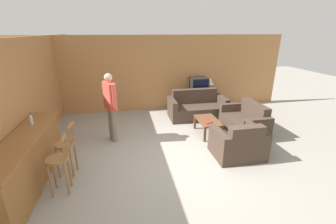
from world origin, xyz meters
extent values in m
plane|color=gray|center=(0.00, 0.00, 0.00)|extent=(24.00, 24.00, 0.00)
cube|color=#B27A47|center=(0.00, 3.71, 1.30)|extent=(9.40, 0.08, 2.60)
cube|color=#B27A47|center=(-3.29, 1.35, 1.30)|extent=(0.08, 8.71, 2.60)
cube|color=brown|center=(-2.95, -0.20, 0.46)|extent=(0.47, 2.64, 0.92)
cube|color=brown|center=(-2.95, -0.20, 0.95)|extent=(0.55, 2.70, 0.05)
cylinder|color=#996638|center=(-2.36, -0.50, 0.66)|extent=(0.38, 0.38, 0.04)
cylinder|color=#996638|center=(-2.49, -0.37, 0.32)|extent=(0.04, 0.04, 0.64)
cylinder|color=#996638|center=(-2.49, -0.63, 0.32)|extent=(0.04, 0.04, 0.64)
cylinder|color=#996638|center=(-2.23, -0.36, 0.32)|extent=(0.04, 0.04, 0.64)
cylinder|color=#996638|center=(-2.23, -0.62, 0.32)|extent=(0.04, 0.04, 0.64)
cylinder|color=#996638|center=(-2.20, -0.38, 0.85)|extent=(0.02, 0.02, 0.35)
cylinder|color=#996638|center=(-2.20, -0.46, 0.85)|extent=(0.02, 0.02, 0.35)
cylinder|color=#996638|center=(-2.20, -0.53, 0.85)|extent=(0.02, 0.02, 0.35)
cylinder|color=#996638|center=(-2.20, -0.60, 0.85)|extent=(0.02, 0.02, 0.35)
cube|color=#996638|center=(-2.20, -0.49, 1.05)|extent=(0.04, 0.32, 0.04)
cylinder|color=#996638|center=(-2.36, 0.05, 0.66)|extent=(0.41, 0.41, 0.04)
cylinder|color=#996638|center=(-2.47, 0.19, 0.32)|extent=(0.04, 0.04, 0.64)
cylinder|color=#996638|center=(-2.50, -0.06, 0.32)|extent=(0.04, 0.04, 0.64)
cylinder|color=#996638|center=(-2.21, 0.16, 0.32)|extent=(0.04, 0.04, 0.64)
cylinder|color=#996638|center=(-2.24, -0.09, 0.32)|extent=(0.04, 0.04, 0.64)
cylinder|color=#996638|center=(-2.19, 0.14, 0.85)|extent=(0.02, 0.02, 0.35)
cylinder|color=#996638|center=(-2.20, 0.07, 0.85)|extent=(0.02, 0.02, 0.35)
cylinder|color=#996638|center=(-2.21, -0.01, 0.85)|extent=(0.02, 0.02, 0.35)
cylinder|color=#996638|center=(-2.22, -0.08, 0.85)|extent=(0.02, 0.02, 0.35)
cube|color=#996638|center=(-2.20, 0.03, 1.05)|extent=(0.07, 0.32, 0.04)
cube|color=#423328|center=(1.16, 2.52, 0.21)|extent=(1.52, 0.91, 0.42)
cube|color=#423328|center=(1.16, 2.87, 0.65)|extent=(1.52, 0.22, 0.47)
cube|color=#423328|center=(0.32, 2.52, 0.34)|extent=(0.16, 0.91, 0.68)
cube|color=#423328|center=(2.00, 2.52, 0.34)|extent=(0.16, 0.91, 0.68)
cube|color=#423328|center=(1.29, 0.03, 0.21)|extent=(0.76, 0.86, 0.42)
cube|color=#423328|center=(1.29, -0.29, 0.64)|extent=(0.76, 0.22, 0.45)
cube|color=#423328|center=(1.75, 0.03, 0.33)|extent=(0.16, 0.86, 0.66)
cube|color=#423328|center=(0.83, 0.03, 0.33)|extent=(0.16, 0.86, 0.66)
cube|color=#423328|center=(2.07, 1.18, 0.21)|extent=(0.84, 1.13, 0.42)
cube|color=#423328|center=(2.38, 1.18, 0.63)|extent=(0.22, 1.13, 0.43)
cube|color=#423328|center=(2.07, 1.82, 0.33)|extent=(0.84, 0.16, 0.65)
cube|color=#423328|center=(2.07, 0.53, 0.33)|extent=(0.84, 0.16, 0.65)
cube|color=brown|center=(1.04, 1.25, 0.41)|extent=(0.54, 0.91, 0.04)
cube|color=brown|center=(0.81, 0.83, 0.20)|extent=(0.06, 0.06, 0.39)
cube|color=brown|center=(1.27, 0.83, 0.20)|extent=(0.06, 0.06, 0.39)
cube|color=brown|center=(0.81, 1.67, 0.20)|extent=(0.06, 0.06, 0.39)
cube|color=brown|center=(1.27, 1.67, 0.20)|extent=(0.06, 0.06, 0.39)
cube|color=#2D2319|center=(1.48, 3.40, 0.32)|extent=(1.15, 0.47, 0.63)
cube|color=black|center=(1.48, 3.40, 0.89)|extent=(0.60, 0.45, 0.51)
cube|color=black|center=(1.48, 3.17, 0.89)|extent=(0.53, 0.01, 0.44)
cylinder|color=silver|center=(-3.00, 0.43, 1.05)|extent=(0.06, 0.06, 0.15)
cone|color=silver|center=(-3.00, 0.43, 1.16)|extent=(0.06, 0.06, 0.07)
cylinder|color=black|center=(-3.00, 0.43, 1.20)|extent=(0.02, 0.02, 0.02)
cube|color=maroon|center=(0.96, 1.04, 0.44)|extent=(0.25, 0.20, 0.02)
cylinder|color=brown|center=(1.90, 3.40, 0.65)|extent=(0.16, 0.16, 0.02)
cylinder|color=brown|center=(1.90, 3.40, 0.77)|extent=(0.03, 0.03, 0.23)
cone|color=silver|center=(1.90, 3.40, 0.99)|extent=(0.27, 0.27, 0.21)
cylinder|color=#756B5B|center=(-1.48, 1.30, 0.43)|extent=(0.14, 0.14, 0.87)
cylinder|color=#756B5B|center=(-1.55, 1.44, 0.43)|extent=(0.14, 0.14, 0.87)
cube|color=#CC4C3D|center=(-1.51, 1.37, 1.21)|extent=(0.35, 0.47, 0.68)
cylinder|color=#CC4C3D|center=(-1.41, 1.15, 1.24)|extent=(0.09, 0.09, 0.63)
cylinder|color=#CC4C3D|center=(-1.62, 1.59, 1.24)|extent=(0.09, 0.09, 0.63)
sphere|color=tan|center=(-1.51, 1.37, 1.67)|extent=(0.20, 0.20, 0.20)
camera|label=1|loc=(-1.15, -4.13, 2.72)|focal=24.00mm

